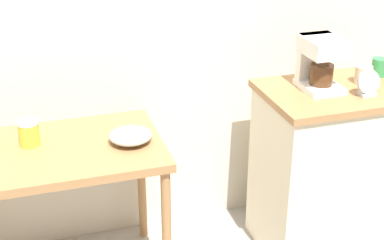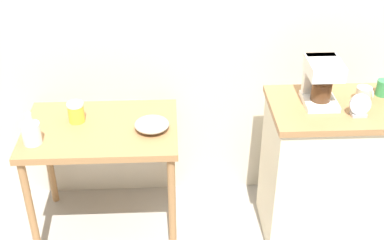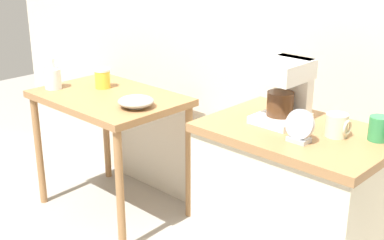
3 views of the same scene
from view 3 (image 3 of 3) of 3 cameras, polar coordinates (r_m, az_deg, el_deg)
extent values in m
cube|color=#9E7044|center=(3.10, -9.08, 2.39)|extent=(0.88, 0.61, 0.04)
cylinder|color=#9E7044|center=(3.41, -16.38, -3.28)|extent=(0.04, 0.04, 0.71)
cylinder|color=#9E7044|center=(2.80, -7.87, -7.82)|extent=(0.04, 0.04, 0.71)
cylinder|color=#9E7044|center=(3.68, -9.37, -1.04)|extent=(0.04, 0.04, 0.71)
cylinder|color=#9E7044|center=(3.12, -0.33, -4.65)|extent=(0.04, 0.04, 0.71)
cube|color=beige|center=(2.33, 10.71, -11.88)|extent=(0.72, 0.49, 0.87)
cube|color=#9E7044|center=(2.13, 11.48, -1.44)|extent=(0.75, 0.52, 0.04)
cylinder|color=#9E998C|center=(2.85, -6.12, 1.46)|extent=(0.09, 0.09, 0.01)
ellipsoid|color=#9E998C|center=(2.84, -6.14, 2.05)|extent=(0.20, 0.20, 0.05)
cylinder|color=silver|center=(3.28, -14.96, 4.38)|extent=(0.10, 0.10, 0.12)
cylinder|color=silver|center=(3.26, -15.11, 5.97)|extent=(0.04, 0.04, 0.07)
cylinder|color=gold|center=(3.23, -9.74, 4.39)|extent=(0.09, 0.09, 0.11)
cylinder|color=white|center=(3.21, -9.80, 5.42)|extent=(0.10, 0.10, 0.01)
cube|color=white|center=(2.19, 9.63, 0.18)|extent=(0.18, 0.22, 0.03)
cube|color=white|center=(2.22, 11.04, 3.51)|extent=(0.16, 0.05, 0.26)
cube|color=white|center=(2.13, 9.94, 5.39)|extent=(0.18, 0.22, 0.08)
cylinder|color=#4C2D19|center=(2.16, 9.58, 1.75)|extent=(0.11, 0.11, 0.10)
cylinder|color=beige|center=(2.07, 15.51, -0.55)|extent=(0.08, 0.08, 0.09)
torus|color=beige|center=(2.05, 16.60, -0.84)|extent=(0.01, 0.06, 0.06)
cylinder|color=#338C4C|center=(2.08, 19.71, -0.88)|extent=(0.07, 0.07, 0.09)
cube|color=#B2B5BA|center=(1.99, 11.58, -2.10)|extent=(0.08, 0.06, 0.02)
cylinder|color=#B2B5BA|center=(1.97, 11.70, -0.47)|extent=(0.11, 0.05, 0.11)
cylinder|color=black|center=(1.97, 11.67, -0.48)|extent=(0.10, 0.04, 0.10)
camera|label=1|loc=(2.56, -62.08, 16.37)|focal=52.96mm
camera|label=2|loc=(2.20, -74.27, 24.83)|focal=48.14mm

